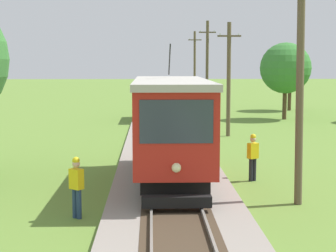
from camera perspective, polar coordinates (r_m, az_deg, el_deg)
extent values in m
cube|color=red|center=(19.15, 0.33, 0.43)|extent=(2.50, 8.00, 2.60)
cube|color=#B2ADA3|center=(19.04, 0.33, 4.65)|extent=(2.60, 8.32, 0.22)
cube|color=black|center=(19.40, 0.33, -4.21)|extent=(2.10, 7.04, 0.44)
cube|color=#2D3842|center=(15.11, 0.90, 0.47)|extent=(2.10, 0.03, 1.25)
cube|color=#2D3842|center=(19.20, 4.10, 1.52)|extent=(0.02, 6.72, 1.04)
sphere|color=#F4EAB2|center=(15.27, 0.90, -4.47)|extent=(0.28, 0.28, 0.28)
cylinder|color=black|center=(20.63, 0.17, 7.08)|extent=(0.05, 1.67, 1.19)
cube|color=black|center=(15.36, 0.92, -8.05)|extent=(2.00, 0.36, 0.32)
cylinder|color=black|center=(17.21, 0.61, -5.65)|extent=(1.54, 0.80, 0.80)
cylinder|color=black|center=(21.60, 0.10, -3.06)|extent=(1.54, 0.80, 0.80)
cube|color=#384C33|center=(40.66, -0.81, 3.15)|extent=(2.40, 5.20, 1.70)
cube|color=black|center=(40.74, -0.81, 1.64)|extent=(2.02, 4.78, 0.38)
cylinder|color=black|center=(39.19, -0.77, 1.42)|extent=(1.54, 0.76, 0.76)
cylinder|color=black|center=(42.30, -0.85, 1.83)|extent=(1.54, 0.76, 0.76)
cylinder|color=brown|center=(17.07, 13.90, 4.25)|extent=(0.24, 0.58, 7.47)
cylinder|color=brown|center=(31.99, 6.49, 4.93)|extent=(0.24, 0.35, 6.75)
cube|color=brown|center=(32.00, 6.56, 9.52)|extent=(1.40, 0.10, 0.10)
cylinder|color=silver|center=(31.93, 5.57, 9.72)|extent=(0.08, 0.08, 0.10)
cylinder|color=silver|center=(32.09, 7.54, 9.68)|extent=(0.08, 0.08, 0.10)
cylinder|color=brown|center=(44.17, 4.19, 6.14)|extent=(0.24, 0.45, 7.73)
cube|color=brown|center=(44.23, 4.23, 9.95)|extent=(1.40, 0.10, 0.10)
cylinder|color=silver|center=(44.18, 3.51, 10.08)|extent=(0.08, 0.08, 0.10)
cylinder|color=silver|center=(44.30, 4.95, 10.06)|extent=(0.08, 0.08, 0.10)
cylinder|color=brown|center=(56.66, 2.86, 6.25)|extent=(0.24, 0.54, 7.59)
cube|color=brown|center=(56.69, 2.88, 9.16)|extent=(1.40, 0.10, 0.10)
cylinder|color=silver|center=(56.66, 2.32, 9.27)|extent=(0.08, 0.08, 0.10)
cylinder|color=silver|center=(56.75, 3.44, 9.26)|extent=(0.08, 0.08, 0.10)
cylinder|color=navy|center=(15.67, -9.90, -8.11)|extent=(0.15, 0.15, 0.86)
cylinder|color=navy|center=(15.56, -9.49, -8.21)|extent=(0.15, 0.15, 0.86)
cube|color=yellow|center=(15.45, -9.75, -5.58)|extent=(0.45, 0.42, 0.58)
sphere|color=tan|center=(15.36, -9.79, -4.01)|extent=(0.22, 0.22, 0.22)
sphere|color=yellow|center=(15.34, -9.79, -3.65)|extent=(0.21, 0.21, 0.21)
cylinder|color=black|center=(20.25, 8.83, -4.65)|extent=(0.15, 0.15, 0.86)
cylinder|color=black|center=(20.35, 9.19, -4.60)|extent=(0.15, 0.15, 0.86)
cube|color=yellow|center=(20.17, 9.05, -2.62)|extent=(0.45, 0.39, 0.58)
sphere|color=tan|center=(20.10, 9.07, -1.41)|extent=(0.22, 0.22, 0.22)
sphere|color=yellow|center=(20.09, 9.08, -1.13)|extent=(0.21, 0.21, 0.21)
cylinder|color=#4C3823|center=(42.09, 12.33, 2.39)|extent=(0.32, 0.32, 2.48)
sphere|color=#387A33|center=(41.97, 12.43, 6.06)|extent=(3.89, 3.89, 3.89)
cylinder|color=#4C3823|center=(49.79, 12.84, 3.17)|extent=(0.32, 0.32, 2.68)
sphere|color=#235B23|center=(49.69, 12.93, 6.22)|extent=(3.51, 3.51, 3.51)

